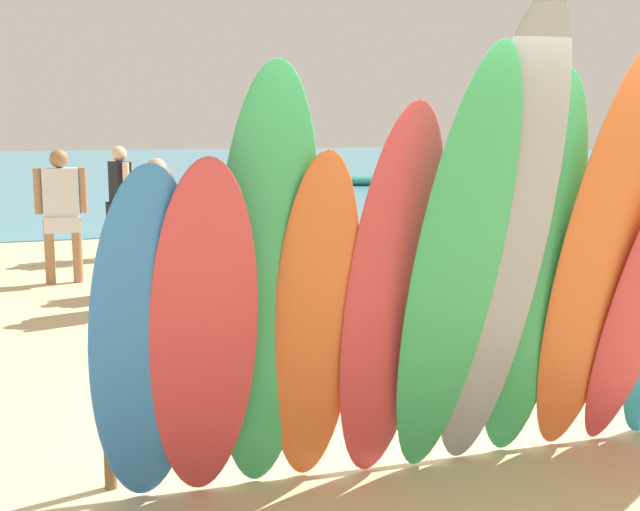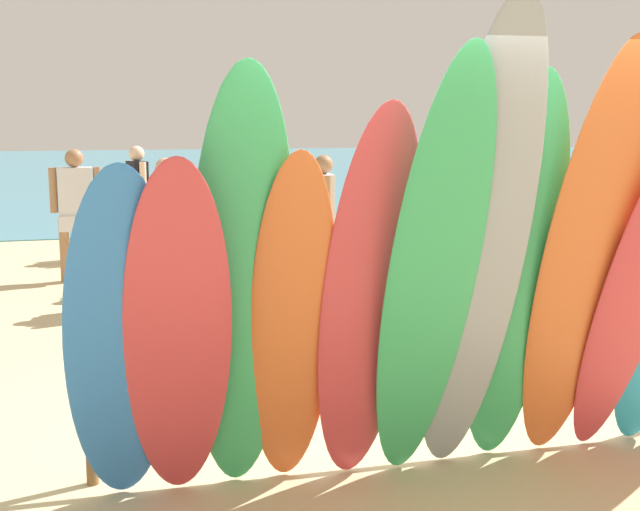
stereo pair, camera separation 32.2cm
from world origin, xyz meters
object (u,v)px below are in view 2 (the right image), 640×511
Objects in this scene: surfboard_red_9 at (634,297)px; beachgoer_near_rack at (167,221)px; surfboard_red_1 at (178,339)px; beachgoer_by_water at (76,206)px; surfboard_green_2 at (242,291)px; surfboard_grey_6 at (478,254)px; surfboard_rack at (411,360)px; surfboard_green_7 at (514,278)px; distant_boat at (419,181)px; surfboard_orange_3 at (292,326)px; surfboard_green_5 at (432,279)px; surfboard_red_4 at (368,302)px; beachgoer_midbeach at (138,193)px; beachgoer_photographing at (177,220)px; surfboard_orange_8 at (585,264)px; beachgoer_strolling at (323,214)px; surfboard_blue_0 at (121,344)px.

surfboard_red_9 is 1.34× the size of beachgoer_near_rack.
surfboard_red_1 is 6.99m from beachgoer_by_water.
surfboard_grey_6 is (1.28, -0.16, 0.17)m from surfboard_green_2.
surfboard_rack is 1.65× the size of surfboard_green_7.
surfboard_orange_3 is at bearing -113.05° from distant_boat.
surfboard_green_5 is 5.37m from beachgoer_near_rack.
surfboard_green_2 is 1.44× the size of beachgoer_by_water.
surfboard_red_4 is 0.66m from surfboard_grey_6.
surfboard_green_7 is at bearing -46.04° from surfboard_rack.
beachgoer_midbeach is at bearing 7.75° from beachgoer_near_rack.
beachgoer_photographing is 0.88× the size of beachgoer_by_water.
surfboard_red_9 is 9.08m from beachgoer_midbeach.
beachgoer_midbeach reaches higher than distant_boat.
surfboard_green_5 is at bearing -23.40° from beachgoer_photographing.
surfboard_green_5 is at bearing -158.05° from surfboard_green_7.
surfboard_orange_8 is at bearing -9.01° from surfboard_red_4.
surfboard_orange_8 reaches higher than beachgoer_strolling.
surfboard_green_2 reaches higher than beachgoer_by_water.
surfboard_orange_8 reaches higher than surfboard_orange_3.
surfboard_green_7 is at bearing -1.61° from surfboard_blue_0.
surfboard_green_5 is 0.30m from surfboard_grey_6.
surfboard_green_2 is 1.11× the size of surfboard_red_9.
beachgoer_by_water is 16.48m from distant_boat.
surfboard_green_7 reaches higher than surfboard_red_4.
surfboard_orange_8 is (0.97, 0.07, 0.03)m from surfboard_green_5.
surfboard_orange_3 is 0.80m from surfboard_green_5.
surfboard_red_9 is (2.68, -0.02, 0.08)m from surfboard_red_1.
beachgoer_strolling is (-0.46, 5.45, -0.10)m from surfboard_red_9.
beachgoer_by_water is at bearing 90.92° from surfboard_blue_0.
surfboard_green_5 is 1.06× the size of surfboard_green_7.
distant_boat is at bearing 66.68° from surfboard_green_2.
surfboard_red_4 is 7.14m from beachgoer_by_water.
beachgoer_midbeach reaches higher than beachgoer_strolling.
surfboard_red_1 is 1.23× the size of beachgoer_near_rack.
surfboard_blue_0 is 0.99× the size of surfboard_orange_3.
beachgoer_midbeach is 1.95m from beachgoer_by_water.
surfboard_red_1 is at bearing -10.62° from surfboard_blue_0.
surfboard_rack is at bearing -2.76° from beachgoer_strolling.
beachgoer_near_rack reaches higher than beachgoer_strolling.
beachgoer_by_water is at bearing 112.58° from surfboard_orange_8.
surfboard_red_9 is 1.34× the size of beachgoer_strolling.
surfboard_red_1 is 0.77× the size of surfboard_orange_8.
beachgoer_strolling is at bearing 62.87° from surfboard_blue_0.
surfboard_red_9 is (2.96, -0.06, 0.10)m from surfboard_blue_0.
surfboard_red_9 reaches higher than beachgoer_strolling.
surfboard_orange_3 is 1.22× the size of beachgoer_near_rack.
surfboard_green_2 is 0.70m from surfboard_red_4.
surfboard_grey_6 reaches higher than surfboard_orange_8.
beachgoer_strolling is at bearing -163.60° from beachgoer_midbeach.
surfboard_grey_6 is 0.70m from surfboard_orange_8.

